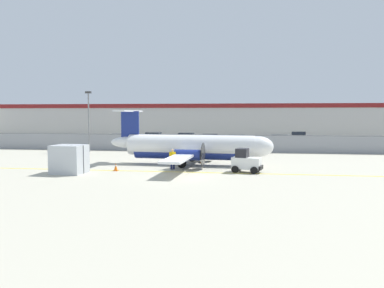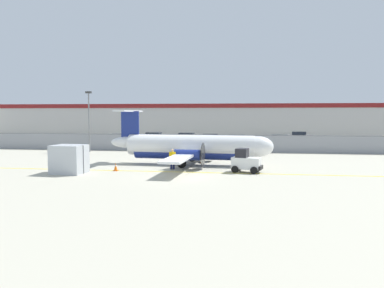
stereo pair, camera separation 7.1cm
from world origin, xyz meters
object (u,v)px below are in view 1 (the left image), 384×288
(traffic_cone_near_right, at_px, (202,160))
(apron_light_pole, at_px, (89,116))
(cargo_container, at_px, (69,159))
(parked_car_5, at_px, (278,140))
(parked_car_3, at_px, (209,139))
(parked_car_4, at_px, (237,141))
(ground_crew_worker, at_px, (173,158))
(baggage_tug, at_px, (246,162))
(parked_car_6, at_px, (299,136))
(commuter_airplane, at_px, (193,147))
(parked_car_0, at_px, (117,139))
(parked_car_1, at_px, (154,137))
(traffic_cone_near_left, at_px, (116,167))
(parked_car_2, at_px, (186,138))

(traffic_cone_near_right, xyz_separation_m, apron_light_pole, (-14.64, 8.27, 3.99))
(cargo_container, xyz_separation_m, parked_car_5, (18.13, 25.99, -0.21))
(parked_car_3, height_order, parked_car_4, same)
(ground_crew_worker, height_order, cargo_container, cargo_container)
(baggage_tug, xyz_separation_m, parked_car_6, (8.76, 33.10, 0.04))
(parked_car_3, bearing_deg, commuter_airplane, 86.82)
(cargo_container, xyz_separation_m, parked_car_0, (-4.83, 25.00, -0.21))
(parked_car_1, distance_m, parked_car_3, 9.51)
(parked_car_5, bearing_deg, baggage_tug, 82.10)
(traffic_cone_near_left, relative_size, parked_car_6, 0.15)
(parked_car_1, xyz_separation_m, parked_car_3, (8.93, -3.27, 0.00))
(parked_car_5, xyz_separation_m, apron_light_pole, (-23.26, -10.25, 3.41))
(commuter_airplane, distance_m, traffic_cone_near_left, 7.36)
(parked_car_1, bearing_deg, cargo_container, -85.58)
(traffic_cone_near_right, xyz_separation_m, parked_car_6, (12.79, 28.01, 0.58))
(parked_car_4, height_order, parked_car_6, same)
(parked_car_0, bearing_deg, parked_car_3, -169.93)
(parked_car_0, bearing_deg, cargo_container, 104.64)
(parked_car_3, distance_m, parked_car_5, 9.74)
(parked_car_2, bearing_deg, cargo_container, 86.46)
(commuter_airplane, height_order, parked_car_6, commuter_airplane)
(parked_car_3, bearing_deg, baggage_tug, 97.54)
(parked_car_3, bearing_deg, traffic_cone_near_right, 88.85)
(cargo_container, height_order, parked_car_4, cargo_container)
(parked_car_4, bearing_deg, commuter_airplane, -94.19)
(ground_crew_worker, distance_m, parked_car_4, 22.30)
(parked_car_4, xyz_separation_m, apron_light_pole, (-17.58, -9.14, 3.41))
(traffic_cone_near_right, distance_m, parked_car_0, 22.65)
(cargo_container, distance_m, parked_car_4, 27.82)
(traffic_cone_near_left, bearing_deg, parked_car_6, 60.44)
(traffic_cone_near_left, xyz_separation_m, parked_car_4, (9.31, 23.19, 0.58))
(commuter_airplane, xyz_separation_m, traffic_cone_near_left, (-5.74, -4.43, -1.29))
(ground_crew_worker, bearing_deg, parked_car_1, 14.04)
(baggage_tug, distance_m, apron_light_pole, 23.21)
(parked_car_5, bearing_deg, parked_car_1, -8.27)
(ground_crew_worker, height_order, parked_car_0, same)
(commuter_airplane, xyz_separation_m, baggage_tug, (4.67, -3.73, -0.75))
(parked_car_2, height_order, parked_car_3, same)
(cargo_container, bearing_deg, traffic_cone_near_right, 42.74)
(parked_car_2, relative_size, apron_light_pole, 0.60)
(ground_crew_worker, relative_size, parked_car_2, 0.39)
(apron_light_pole, bearing_deg, cargo_container, -71.94)
(cargo_container, bearing_deg, parked_car_0, 105.51)
(traffic_cone_near_left, height_order, parked_car_1, parked_car_1)
(baggage_tug, distance_m, parked_car_5, 24.05)
(commuter_airplane, height_order, parked_car_2, commuter_airplane)
(cargo_container, height_order, parked_car_1, cargo_container)
(parked_car_3, bearing_deg, cargo_container, 67.90)
(baggage_tug, xyz_separation_m, cargo_container, (-13.54, -2.39, 0.24))
(cargo_container, xyz_separation_m, parked_car_3, (8.40, 26.48, -0.21))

